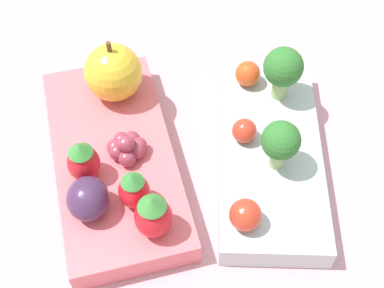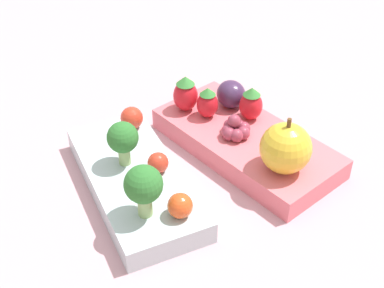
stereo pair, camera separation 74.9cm
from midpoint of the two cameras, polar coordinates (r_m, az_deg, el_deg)
ground_plane at (r=0.43m, az=-19.62°, el=-44.77°), size 4.00×4.00×0.00m
bento_box_savoury at (r=0.41m, az=-6.85°, el=-46.28°), size 0.23×0.12×0.03m
bento_box_fruit at (r=0.45m, az=-32.76°, el=-41.77°), size 0.24×0.14×0.03m
broccoli_floret_0 at (r=0.37m, az=-7.52°, el=-49.89°), size 0.03×0.03×0.05m
broccoli_floret_1 at (r=0.35m, az=-4.21°, el=-36.79°), size 0.04×0.04×0.06m
cherry_tomato_0 at (r=0.39m, az=-12.27°, el=-44.43°), size 0.02×0.02×0.02m
cherry_tomato_1 at (r=0.41m, az=-16.43°, el=-56.73°), size 0.03×0.03×0.03m
cherry_tomato_2 at (r=0.38m, az=-9.31°, el=-33.92°), size 0.03×0.03×0.03m
apple at (r=0.40m, az=-32.20°, el=-31.92°), size 0.06×0.06×0.07m
strawberry_0 at (r=0.43m, az=-40.31°, el=-43.78°), size 0.03×0.03×0.04m
strawberry_1 at (r=0.42m, az=-35.08°, el=-49.87°), size 0.03×0.03×0.04m
strawberry_2 at (r=0.42m, az=-34.20°, el=-54.13°), size 0.03×0.03×0.05m
plum at (r=0.44m, az=-41.46°, el=-48.35°), size 0.04×0.04×0.03m
grape_cluster at (r=0.42m, az=-32.55°, el=-42.85°), size 0.04×0.04×0.03m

